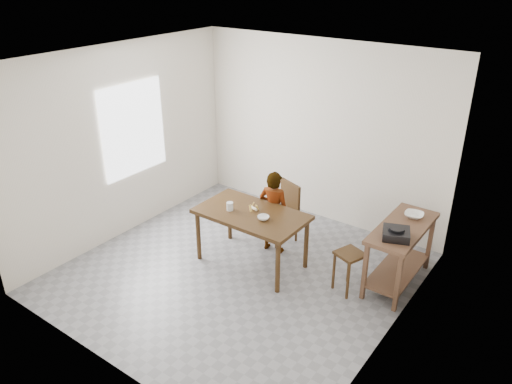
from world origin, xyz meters
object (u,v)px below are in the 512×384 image
Objects in this scene: dining_chair at (279,213)px; stool at (348,271)px; dining_table at (251,238)px; child at (274,212)px; prep_counter at (399,255)px.

dining_chair reaches higher than stool.
dining_chair is at bearing 158.88° from stool.
dining_chair is 1.61× the size of stool.
child is at bearing 83.64° from dining_table.
dining_chair is 1.45m from stool.
dining_table is at bearing 74.61° from child.
dining_table is 1.32m from stool.
child is 1.38× the size of dining_chair.
child is at bearing -51.09° from dining_chair.
dining_chair is (-0.04, 0.72, 0.05)m from dining_table.
dining_chair is at bearing -80.77° from child.
child reaches higher than stool.
dining_table is 0.72m from dining_chair.
prep_counter is 1.70m from child.
prep_counter is 1.02× the size of child.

